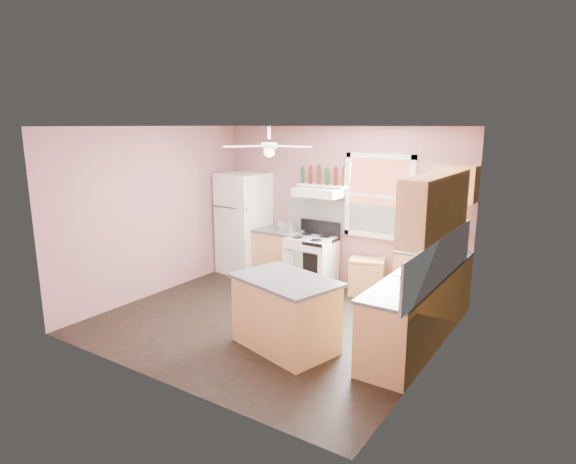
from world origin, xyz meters
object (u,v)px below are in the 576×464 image
Objects in this scene: refrigerator at (244,223)px; island at (286,315)px; toaster at (287,226)px; cart at (367,278)px; stove at (311,262)px.

island is (2.41, -2.22, -0.50)m from refrigerator.
refrigerator is 6.63× the size of toaster.
refrigerator reaches higher than cart.
stove and island have the same top height.
cart is at bearing 103.98° from island.
stove is 0.71× the size of island.
refrigerator is 1.57m from stove.
cart is at bearing 8.25° from refrigerator.
toaster is 0.23× the size of island.
island is (1.42, -2.19, -0.56)m from toaster.
island is at bearing -107.73° from cart.
refrigerator reaches higher than island.
stove is 0.99m from cart.
toaster reaches higher than stove.
island is at bearing -36.54° from refrigerator.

